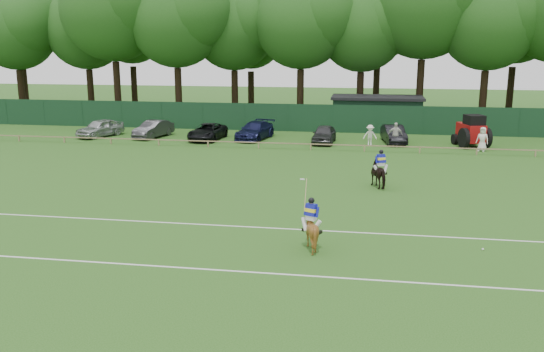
% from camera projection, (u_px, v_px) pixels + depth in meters
% --- Properties ---
extents(ground, '(160.00, 160.00, 0.00)m').
position_uv_depth(ground, '(251.00, 220.00, 26.24)').
color(ground, '#1E4C14').
rests_on(ground, ground).
extents(horse_dark, '(1.55, 2.01, 1.54)m').
position_uv_depth(horse_dark, '(380.00, 174.00, 32.09)').
color(horse_dark, black).
rests_on(horse_dark, ground).
extents(horse_chestnut, '(1.66, 1.73, 1.48)m').
position_uv_depth(horse_chestnut, '(311.00, 230.00, 22.48)').
color(horse_chestnut, brown).
rests_on(horse_chestnut, ground).
extents(sedan_silver, '(3.31, 4.78, 1.51)m').
position_uv_depth(sedan_silver, '(100.00, 128.00, 49.35)').
color(sedan_silver, '#B1B3B6').
rests_on(sedan_silver, ground).
extents(sedan_grey, '(2.48, 4.58, 1.43)m').
position_uv_depth(sedan_grey, '(153.00, 129.00, 48.96)').
color(sedan_grey, '#2F2F32').
rests_on(sedan_grey, ground).
extents(suv_black, '(2.61, 4.98, 1.34)m').
position_uv_depth(suv_black, '(207.00, 132.00, 47.79)').
color(suv_black, black).
rests_on(suv_black, ground).
extents(sedan_navy, '(2.99, 5.30, 1.45)m').
position_uv_depth(sedan_navy, '(255.00, 131.00, 48.07)').
color(sedan_navy, '#13173E').
rests_on(sedan_navy, ground).
extents(hatch_grey, '(1.87, 4.25, 1.42)m').
position_uv_depth(hatch_grey, '(324.00, 134.00, 46.24)').
color(hatch_grey, '#313234').
rests_on(hatch_grey, ground).
extents(estate_black, '(2.10, 4.47, 1.42)m').
position_uv_depth(estate_black, '(394.00, 134.00, 46.24)').
color(estate_black, black).
rests_on(estate_black, ground).
extents(spectator_left, '(1.09, 0.64, 1.67)m').
position_uv_depth(spectator_left, '(370.00, 135.00, 44.83)').
color(spectator_left, silver).
rests_on(spectator_left, ground).
extents(spectator_mid, '(1.14, 0.52, 1.90)m').
position_uv_depth(spectator_mid, '(395.00, 135.00, 44.47)').
color(spectator_mid, beige).
rests_on(spectator_mid, ground).
extents(spectator_right, '(1.04, 0.89, 1.81)m').
position_uv_depth(spectator_right, '(482.00, 139.00, 42.68)').
color(spectator_right, white).
rests_on(spectator_right, ground).
extents(rider_dark, '(0.89, 0.59, 1.41)m').
position_uv_depth(rider_dark, '(381.00, 161.00, 31.92)').
color(rider_dark, silver).
rests_on(rider_dark, ground).
extents(rider_chestnut, '(0.90, 0.78, 2.05)m').
position_uv_depth(rider_chestnut, '(311.00, 213.00, 22.31)').
color(rider_chestnut, silver).
rests_on(rider_chestnut, ground).
extents(polo_ball, '(0.09, 0.09, 0.09)m').
position_uv_depth(polo_ball, '(483.00, 249.00, 22.42)').
color(polo_ball, silver).
rests_on(polo_ball, ground).
extents(pitch_lines, '(60.00, 5.10, 0.01)m').
position_uv_depth(pitch_lines, '(233.00, 246.00, 22.87)').
color(pitch_lines, silver).
rests_on(pitch_lines, ground).
extents(pitch_rail, '(62.10, 0.10, 0.50)m').
position_uv_depth(pitch_rail, '(298.00, 144.00, 43.44)').
color(pitch_rail, '#997F5B').
rests_on(pitch_rail, ground).
extents(perimeter_fence, '(92.08, 0.08, 2.50)m').
position_uv_depth(perimeter_fence, '(310.00, 118.00, 51.91)').
color(perimeter_fence, '#14351E').
rests_on(perimeter_fence, ground).
extents(utility_shed, '(8.40, 4.40, 3.04)m').
position_uv_depth(utility_shed, '(377.00, 112.00, 53.78)').
color(utility_shed, '#14331E').
rests_on(utility_shed, ground).
extents(tree_row, '(96.00, 12.00, 21.00)m').
position_uv_depth(tree_row, '(336.00, 121.00, 59.56)').
color(tree_row, '#26561C').
rests_on(tree_row, ground).
extents(tractor, '(2.74, 3.42, 2.51)m').
position_uv_depth(tractor, '(472.00, 132.00, 44.41)').
color(tractor, '#9E0E0F').
rests_on(tractor, ground).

